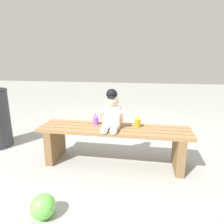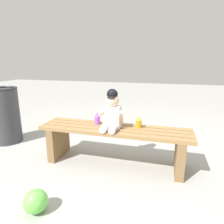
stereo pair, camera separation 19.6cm
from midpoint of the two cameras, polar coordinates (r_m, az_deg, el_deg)
name	(u,v)px [view 2 (the right image)]	position (r m, az deg, el deg)	size (l,w,h in m)	color
ground_plane	(114,163)	(2.23, 3.24, -14.56)	(16.00, 16.00, 0.00)	#999993
park_bench	(114,139)	(2.10, 3.35, -7.91)	(1.57, 0.37, 0.41)	olive
child_figure	(112,111)	(2.00, 2.78, 0.15)	(0.23, 0.27, 0.40)	white
sippy_cup_left	(97,119)	(2.15, -1.68, -2.05)	(0.06, 0.06, 0.12)	#8C4CCC
sippy_cup_right	(139,122)	(2.07, 10.40, -2.98)	(0.06, 0.06, 0.12)	orange
toy_ball	(36,201)	(1.65, -17.74, -23.40)	(0.18, 0.18, 0.18)	#66CC4C
trash_bin	(5,115)	(2.96, -26.75, -0.80)	(0.37, 0.37, 0.75)	#333338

